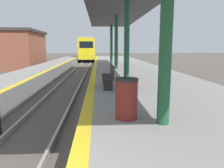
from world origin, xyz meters
The scene contains 4 objects.
train centered at (0.00, 44.47, 2.27)m, with size 2.83×19.81×4.46m.
station_canopy centered at (3.31, 11.58, 4.92)m, with size 4.12×24.39×4.17m.
trash_bin centered at (2.58, 2.83, 1.43)m, with size 0.53×0.53×0.93m.
bench centered at (2.38, 6.79, 1.45)m, with size 0.44×1.68×0.92m.
Camera 1 is at (1.95, -1.95, 2.56)m, focal length 35.00 mm.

